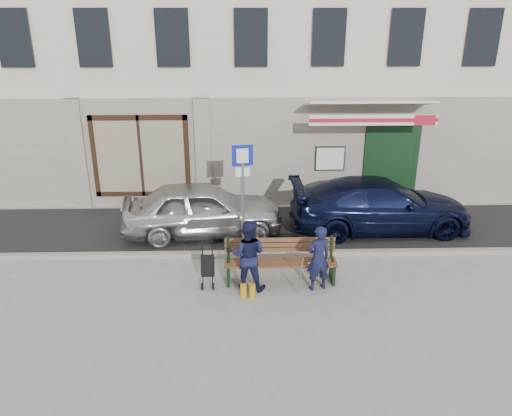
{
  "coord_description": "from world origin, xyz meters",
  "views": [
    {
      "loc": [
        -0.22,
        -9.17,
        5.44
      ],
      "look_at": [
        0.05,
        1.6,
        1.2
      ],
      "focal_mm": 35.0,
      "sensor_mm": 36.0,
      "label": 1
    }
  ],
  "objects_px": {
    "man": "(318,258)",
    "stroller": "(208,267)",
    "bench": "(278,262)",
    "woman": "(248,255)",
    "car_silver": "(203,209)",
    "parking_sign": "(243,182)",
    "car_navy": "(380,205)"
  },
  "relations": [
    {
      "from": "parking_sign",
      "to": "woman",
      "type": "distance_m",
      "value": 2.06
    },
    {
      "from": "car_navy",
      "to": "woman",
      "type": "bearing_deg",
      "value": 127.85
    },
    {
      "from": "man",
      "to": "woman",
      "type": "height_order",
      "value": "woman"
    },
    {
      "from": "stroller",
      "to": "parking_sign",
      "type": "bearing_deg",
      "value": 65.1
    },
    {
      "from": "woman",
      "to": "stroller",
      "type": "bearing_deg",
      "value": 2.57
    },
    {
      "from": "car_navy",
      "to": "parking_sign",
      "type": "distance_m",
      "value": 3.96
    },
    {
      "from": "car_silver",
      "to": "stroller",
      "type": "height_order",
      "value": "car_silver"
    },
    {
      "from": "woman",
      "to": "stroller",
      "type": "distance_m",
      "value": 0.92
    },
    {
      "from": "car_navy",
      "to": "woman",
      "type": "xyz_separation_m",
      "value": [
        -3.53,
        -2.98,
        0.08
      ]
    },
    {
      "from": "car_silver",
      "to": "woman",
      "type": "xyz_separation_m",
      "value": [
        1.14,
        -2.8,
        0.07
      ]
    },
    {
      "from": "parking_sign",
      "to": "bench",
      "type": "height_order",
      "value": "parking_sign"
    },
    {
      "from": "man",
      "to": "car_silver",
      "type": "bearing_deg",
      "value": -66.39
    },
    {
      "from": "car_navy",
      "to": "parking_sign",
      "type": "bearing_deg",
      "value": 105.68
    },
    {
      "from": "bench",
      "to": "woman",
      "type": "relative_size",
      "value": 1.56
    },
    {
      "from": "car_silver",
      "to": "bench",
      "type": "xyz_separation_m",
      "value": [
        1.8,
        -2.53,
        -0.24
      ]
    },
    {
      "from": "parking_sign",
      "to": "man",
      "type": "height_order",
      "value": "parking_sign"
    },
    {
      "from": "bench",
      "to": "woman",
      "type": "distance_m",
      "value": 0.77
    },
    {
      "from": "bench",
      "to": "parking_sign",
      "type": "bearing_deg",
      "value": 116.2
    },
    {
      "from": "bench",
      "to": "man",
      "type": "xyz_separation_m",
      "value": [
        0.8,
        -0.34,
        0.26
      ]
    },
    {
      "from": "car_silver",
      "to": "bench",
      "type": "distance_m",
      "value": 3.11
    },
    {
      "from": "bench",
      "to": "stroller",
      "type": "distance_m",
      "value": 1.51
    },
    {
      "from": "woman",
      "to": "bench",
      "type": "bearing_deg",
      "value": -145.8
    },
    {
      "from": "man",
      "to": "stroller",
      "type": "bearing_deg",
      "value": -23.52
    },
    {
      "from": "car_navy",
      "to": "bench",
      "type": "xyz_separation_m",
      "value": [
        -2.87,
        -2.71,
        -0.23
      ]
    },
    {
      "from": "car_navy",
      "to": "bench",
      "type": "bearing_deg",
      "value": 130.96
    },
    {
      "from": "car_navy",
      "to": "woman",
      "type": "distance_m",
      "value": 4.62
    },
    {
      "from": "stroller",
      "to": "woman",
      "type": "bearing_deg",
      "value": -9.62
    },
    {
      "from": "car_navy",
      "to": "man",
      "type": "bearing_deg",
      "value": 143.39
    },
    {
      "from": "man",
      "to": "stroller",
      "type": "relative_size",
      "value": 1.45
    },
    {
      "from": "stroller",
      "to": "bench",
      "type": "bearing_deg",
      "value": 4.62
    },
    {
      "from": "car_silver",
      "to": "man",
      "type": "height_order",
      "value": "man"
    },
    {
      "from": "car_silver",
      "to": "parking_sign",
      "type": "distance_m",
      "value": 1.79
    }
  ]
}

